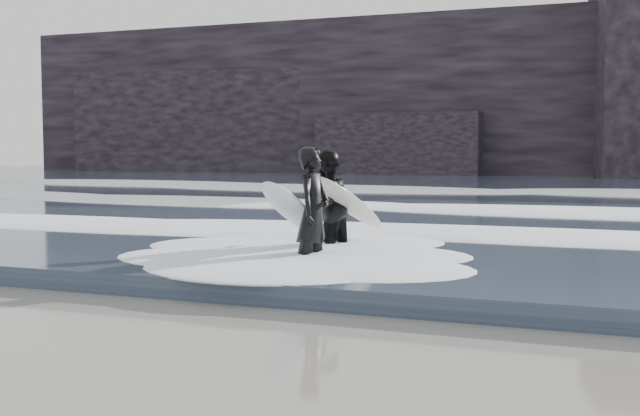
# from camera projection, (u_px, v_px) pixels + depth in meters

# --- Properties ---
(ground) EXTENTS (120.00, 120.00, 0.00)m
(ground) POSITION_uv_depth(u_px,v_px,m) (28.00, 360.00, 7.50)
(ground) COLOR #7C725B
(ground) RESTS_ON ground
(sea) EXTENTS (90.00, 52.00, 0.30)m
(sea) POSITION_uv_depth(u_px,v_px,m) (501.00, 189.00, 34.42)
(sea) COLOR #2E3C4D
(sea) RESTS_ON ground
(headland) EXTENTS (70.00, 9.00, 10.00)m
(headland) POSITION_uv_depth(u_px,v_px,m) (544.00, 98.00, 49.84)
(headland) COLOR black
(headland) RESTS_ON ground
(foam_near) EXTENTS (60.00, 3.20, 0.20)m
(foam_near) POSITION_uv_depth(u_px,v_px,m) (347.00, 227.00, 15.83)
(foam_near) COLOR white
(foam_near) RESTS_ON sea
(foam_mid) EXTENTS (60.00, 4.00, 0.24)m
(foam_mid) POSITION_uv_depth(u_px,v_px,m) (430.00, 203.00, 22.33)
(foam_mid) COLOR white
(foam_mid) RESTS_ON sea
(foam_far) EXTENTS (60.00, 4.80, 0.30)m
(foam_far) POSITION_uv_depth(u_px,v_px,m) (485.00, 187.00, 30.68)
(foam_far) COLOR white
(foam_far) RESTS_ON sea
(surfer_left) EXTENTS (0.97, 1.97, 2.00)m
(surfer_left) POSITION_uv_depth(u_px,v_px,m) (310.00, 211.00, 12.36)
(surfer_left) COLOR black
(surfer_left) RESTS_ON ground
(surfer_right) EXTENTS (1.41, 2.13, 1.93)m
(surfer_right) POSITION_uv_depth(u_px,v_px,m) (328.00, 207.00, 13.68)
(surfer_right) COLOR black
(surfer_right) RESTS_ON ground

